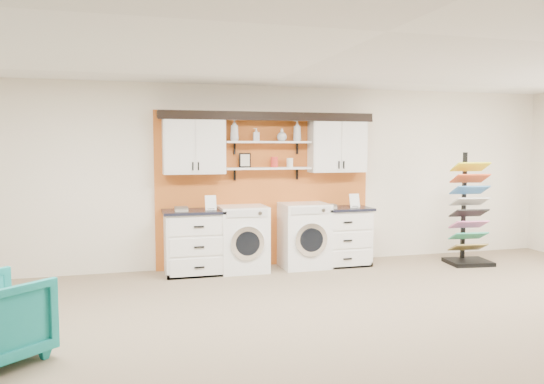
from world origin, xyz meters
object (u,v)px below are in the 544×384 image
object	(u,v)px
dryer	(304,235)
sample_rack	(468,229)
base_cabinet_right	(340,236)
washer	(243,238)
base_cabinet_left	(196,242)

from	to	relation	value
dryer	sample_rack	world-z (taller)	sample_rack
base_cabinet_right	sample_rack	size ratio (longest dim) A/B	0.53
dryer	sample_rack	bearing A→B (deg)	-10.49
washer	base_cabinet_left	bearing A→B (deg)	179.72
base_cabinet_left	sample_rack	size ratio (longest dim) A/B	0.54
washer	sample_rack	xyz separation A→B (m)	(3.56, -0.48, 0.06)
base_cabinet_right	sample_rack	bearing A→B (deg)	-13.63
base_cabinet_left	sample_rack	world-z (taller)	sample_rack
dryer	sample_rack	distance (m)	2.63
washer	dryer	bearing A→B (deg)	-0.00
washer	sample_rack	world-z (taller)	sample_rack
sample_rack	base_cabinet_right	bearing A→B (deg)	173.52
dryer	sample_rack	xyz separation A→B (m)	(2.59, -0.48, 0.06)
base_cabinet_right	base_cabinet_left	bearing A→B (deg)	-180.00
base_cabinet_right	dryer	world-z (taller)	dryer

